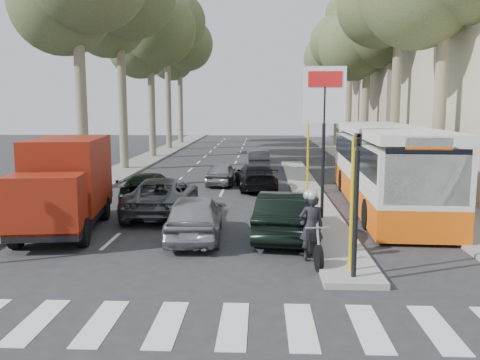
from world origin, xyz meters
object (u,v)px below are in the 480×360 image
Objects in this scene: silver_hatchback at (194,216)px; city_bus at (385,164)px; dark_hatchback at (285,214)px; red_truck at (66,183)px; motorcycle at (310,227)px.

city_bus is at bearing -145.23° from silver_hatchback.
dark_hatchback reaches higher than silver_hatchback.
silver_hatchback is at bearing -19.31° from red_truck.
silver_hatchback is at bearing -139.57° from city_bus.
red_truck reaches higher than motorcycle.
dark_hatchback is 6.98m from city_bus.
city_bus is at bearing 56.25° from motorcycle.
dark_hatchback is at bearing -126.88° from city_bus.
red_truck reaches higher than silver_hatchback.
red_truck is 8.51m from motorcycle.
motorcycle is at bearing -113.84° from city_bus.
city_bus reaches higher than silver_hatchback.
silver_hatchback is 0.94× the size of dark_hatchback.
silver_hatchback is 9.29m from city_bus.
dark_hatchback is 0.75× the size of red_truck.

